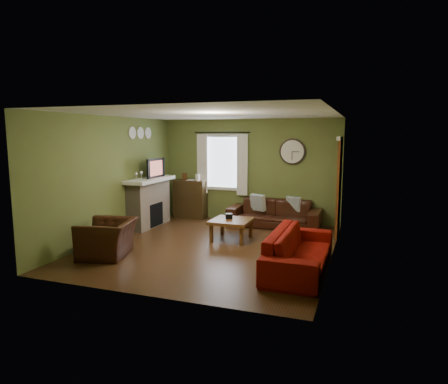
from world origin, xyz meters
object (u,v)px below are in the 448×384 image
(sofa_brown, at_px, (274,213))
(coffee_table, at_px, (231,230))
(bookshelf, at_px, (190,199))
(sofa_red, at_px, (299,250))
(armchair, at_px, (108,238))

(sofa_brown, xyz_separation_m, coffee_table, (-0.58, -1.52, -0.11))
(coffee_table, bearing_deg, bookshelf, 134.72)
(sofa_brown, height_order, sofa_red, sofa_red)
(armchair, relative_size, coffee_table, 1.24)
(bookshelf, distance_m, sofa_red, 4.67)
(sofa_red, distance_m, armchair, 3.46)
(sofa_brown, distance_m, coffee_table, 1.63)
(sofa_brown, bearing_deg, coffee_table, -110.98)
(sofa_brown, xyz_separation_m, armchair, (-2.36, -3.36, 0.01))
(bookshelf, xyz_separation_m, sofa_red, (3.41, -3.19, -0.18))
(sofa_brown, relative_size, sofa_red, 0.99)
(sofa_brown, relative_size, armchair, 2.18)
(bookshelf, bearing_deg, armchair, -90.29)
(bookshelf, distance_m, armchair, 3.62)
(bookshelf, bearing_deg, coffee_table, -45.28)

